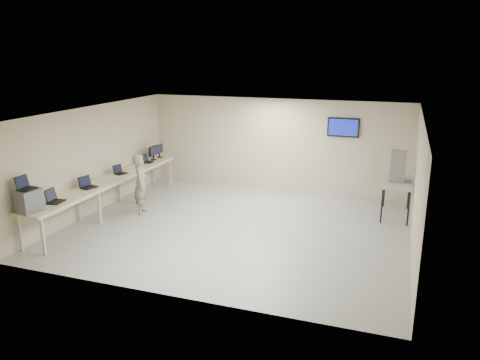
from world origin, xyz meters
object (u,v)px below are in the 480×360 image
(workbench, at_px, (109,182))
(equipment_box, at_px, (29,201))
(soldier, at_px, (141,184))
(side_table, at_px, (397,184))

(workbench, distance_m, equipment_box, 2.77)
(workbench, xyz_separation_m, soldier, (0.86, 0.17, -0.03))
(soldier, relative_size, side_table, 1.02)
(workbench, relative_size, side_table, 3.85)
(workbench, height_order, side_table, side_table)
(equipment_box, bearing_deg, side_table, 46.13)
(workbench, xyz_separation_m, side_table, (7.19, 2.16, 0.04))
(side_table, bearing_deg, equipment_box, -145.89)
(side_table, bearing_deg, workbench, -163.27)
(workbench, relative_size, equipment_box, 12.37)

